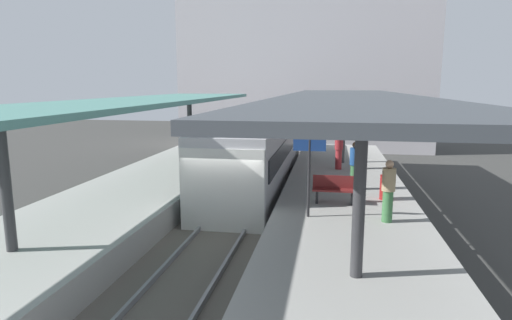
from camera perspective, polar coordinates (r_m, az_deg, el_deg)
name	(u,v)px	position (r m, az deg, el deg)	size (l,w,h in m)	color
ground_plane	(227,231)	(14.20, -3.82, -9.35)	(80.00, 80.00, 0.00)	#383835
platform_left	(118,210)	(15.37, -17.83, -6.35)	(4.40, 28.00, 1.00)	#9E9E99
platform_right	(347,222)	(13.68, 11.97, -8.11)	(4.40, 28.00, 1.00)	#9E9E99
track_ballast	(227,228)	(14.17, -3.82, -8.97)	(3.20, 28.00, 0.20)	#59544C
rail_near_side	(206,221)	(14.30, -6.66, -8.12)	(0.08, 28.00, 0.14)	slate
rail_far_side	(249,224)	(13.97, -0.93, -8.49)	(0.08, 28.00, 0.14)	slate
commuter_train	(259,150)	(19.62, 0.36, 1.30)	(2.78, 13.65, 3.10)	#ADADB2
canopy_left	(132,103)	(16.04, -16.18, 7.26)	(4.18, 21.00, 3.16)	#333335
canopy_right	(350,99)	(14.42, 12.33, 7.98)	(4.18, 21.00, 3.37)	#333335
platform_bench	(335,188)	(13.79, 10.44, -3.74)	(1.40, 0.41, 0.86)	black
platform_sign	(309,160)	(12.00, 7.10, -0.05)	(0.90, 0.08, 2.21)	#262628
litter_bin	(387,187)	(14.61, 16.99, -3.50)	(0.44, 0.44, 0.80)	maroon
passenger_near_bench	(388,190)	(12.15, 17.18, -3.83)	(0.36, 0.36, 1.71)	#386B3D
passenger_mid_platform	(355,165)	(15.60, 12.99, -0.63)	(0.36, 0.36, 1.72)	#386B3D
passenger_far_end	(339,149)	(19.19, 10.96, 1.49)	(0.36, 0.36, 1.76)	maroon
station_building_backdrop	(305,74)	(33.08, 6.54, 11.34)	(18.00, 6.00, 11.00)	#B7B2B7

